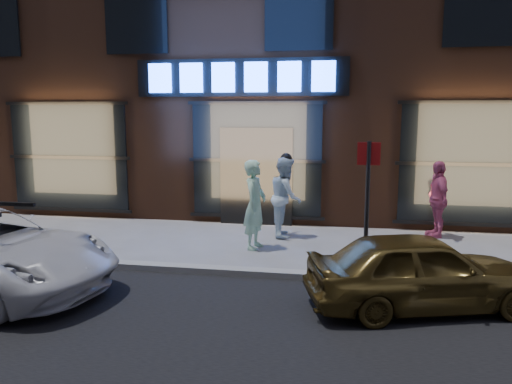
% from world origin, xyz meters
% --- Properties ---
extents(ground, '(90.00, 90.00, 0.00)m').
position_xyz_m(ground, '(0.00, 0.00, 0.00)').
color(ground, slate).
rests_on(ground, ground).
extents(curb, '(60.00, 0.25, 0.12)m').
position_xyz_m(curb, '(0.00, 0.00, 0.06)').
color(curb, gray).
rests_on(curb, ground).
extents(storefront_building, '(30.20, 8.28, 10.30)m').
position_xyz_m(storefront_building, '(-0.00, 7.99, 5.15)').
color(storefront_building, '#54301E').
rests_on(storefront_building, ground).
extents(man_bowtie, '(0.54, 0.73, 1.83)m').
position_xyz_m(man_bowtie, '(0.36, 1.74, 0.91)').
color(man_bowtie, '#BEFACB').
rests_on(man_bowtie, ground).
extents(man_cap, '(0.79, 0.96, 1.80)m').
position_xyz_m(man_cap, '(0.86, 2.89, 0.90)').
color(man_cap, white).
rests_on(man_cap, ground).
extents(passerby, '(0.56, 1.06, 1.72)m').
position_xyz_m(passerby, '(4.20, 3.39, 0.86)').
color(passerby, '#BE4E75').
rests_on(passerby, ground).
extents(gold_sedan, '(3.51, 2.19, 1.12)m').
position_xyz_m(gold_sedan, '(3.26, -0.98, 0.56)').
color(gold_sedan, brown).
rests_on(gold_sedan, ground).
extents(sign_post, '(0.37, 0.07, 2.32)m').
position_xyz_m(sign_post, '(2.52, 0.18, 1.40)').
color(sign_post, '#262628').
rests_on(sign_post, ground).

